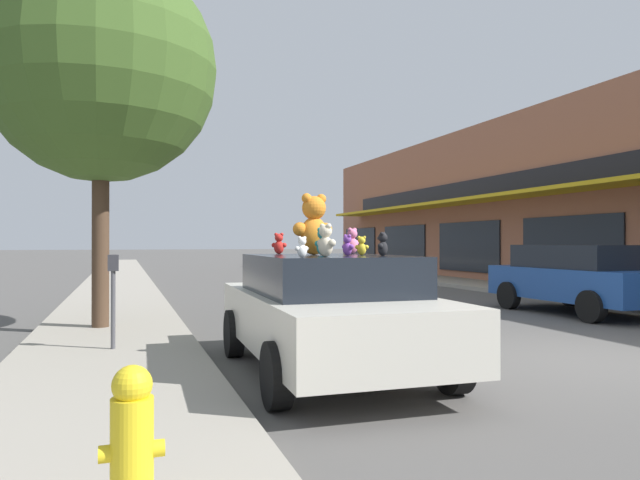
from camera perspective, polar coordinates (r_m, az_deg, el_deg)
name	(u,v)px	position (r m, az deg, el deg)	size (l,w,h in m)	color
ground_plane	(593,360)	(8.51, 25.61, -10.78)	(260.00, 260.00, 0.00)	#514F4C
sidewalk_near	(104,396)	(6.14, -20.83, -14.33)	(2.41, 90.00, 0.12)	gray
storefront_row	(629,203)	(25.22, 28.51, 3.29)	(12.43, 33.10, 6.23)	#9E6047
plush_art_car	(328,310)	(6.86, 0.80, -6.98)	(2.15, 4.21, 1.40)	beige
teddy_bear_giant	(314,225)	(7.05, -0.63, 1.47)	(0.58, 0.38, 0.76)	orange
teddy_bear_red	(279,244)	(7.62, -4.13, -0.38)	(0.21, 0.17, 0.28)	red
teddy_bear_white	(302,247)	(5.82, -1.81, -0.73)	(0.17, 0.11, 0.22)	white
teddy_bear_cream	(326,241)	(6.10, 0.57, -0.07)	(0.20, 0.27, 0.36)	beige
teddy_bear_pink	(352,241)	(7.88, 3.24, -0.11)	(0.27, 0.21, 0.36)	pink
teddy_bear_teal	(323,242)	(6.78, 0.29, -0.19)	(0.21, 0.24, 0.33)	teal
teddy_bear_black	(383,244)	(6.52, 6.28, -0.44)	(0.18, 0.19, 0.27)	black
teddy_bear_yellow	(362,246)	(6.94, 4.20, -0.59)	(0.17, 0.15, 0.23)	yellow
teddy_bear_purple	(347,245)	(6.69, 2.76, -0.54)	(0.14, 0.19, 0.25)	purple
parked_car_far_center	(580,276)	(13.76, 24.53, -3.34)	(2.02, 4.02, 1.51)	#1E4793
street_tree	(101,68)	(10.81, -21.07, 15.73)	(3.91, 3.91, 6.37)	#473323
fire_hydrant	(132,441)	(3.31, -18.28, -18.51)	(0.33, 0.22, 0.79)	yellow
parking_meter	(113,289)	(8.20, -19.98, -4.60)	(0.14, 0.10, 1.27)	#4C4C51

